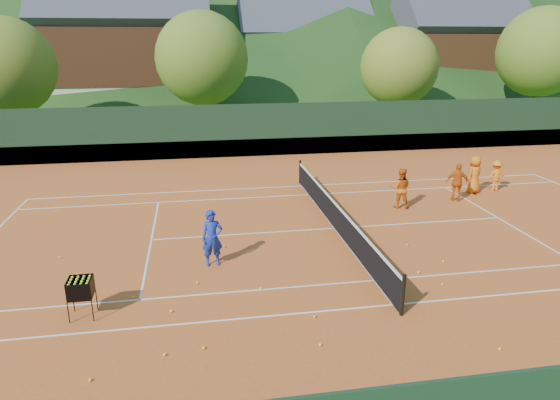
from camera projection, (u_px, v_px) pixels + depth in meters
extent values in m
plane|color=#2D551A|center=(335.00, 229.00, 17.86)|extent=(400.00, 400.00, 0.00)
cube|color=#B7521D|center=(335.00, 228.00, 17.85)|extent=(40.00, 24.00, 0.02)
imported|color=#182D9F|center=(212.00, 238.00, 14.70)|extent=(0.66, 0.46, 1.72)
imported|color=#D35C12|center=(401.00, 188.00, 19.83)|extent=(0.95, 0.85, 1.62)
imported|color=#CF5A12|center=(458.00, 183.00, 20.63)|extent=(1.01, 0.75, 1.60)
imported|color=orange|center=(475.00, 175.00, 21.72)|extent=(0.95, 0.80, 1.65)
imported|color=orange|center=(496.00, 176.00, 22.10)|extent=(0.90, 0.53, 1.38)
sphere|color=#DDF328|center=(419.00, 272.00, 14.40)|extent=(0.07, 0.07, 0.07)
sphere|color=#DDF328|center=(261.00, 288.00, 13.49)|extent=(0.07, 0.07, 0.07)
sphere|color=#DDF328|center=(443.00, 284.00, 13.71)|extent=(0.07, 0.07, 0.07)
sphere|color=#DDF328|center=(320.00, 345.00, 10.99)|extent=(0.07, 0.07, 0.07)
sphere|color=#DDF328|center=(133.00, 297.00, 13.01)|extent=(0.07, 0.07, 0.07)
sphere|color=#DDF328|center=(60.00, 257.00, 15.38)|extent=(0.07, 0.07, 0.07)
sphere|color=#DDF328|center=(197.00, 283.00, 13.79)|extent=(0.07, 0.07, 0.07)
sphere|color=#DDF328|center=(315.00, 316.00, 12.11)|extent=(0.07, 0.07, 0.07)
sphere|color=#DDF328|center=(211.00, 248.00, 16.10)|extent=(0.07, 0.07, 0.07)
sphere|color=#DDF328|center=(224.00, 246.00, 16.21)|extent=(0.07, 0.07, 0.07)
sphere|color=#DDF328|center=(78.00, 274.00, 14.28)|extent=(0.07, 0.07, 0.07)
sphere|color=#DDF328|center=(171.00, 311.00, 12.34)|extent=(0.07, 0.07, 0.07)
sphere|color=#DDF328|center=(500.00, 349.00, 10.84)|extent=(0.07, 0.07, 0.07)
sphere|color=#DDF328|center=(204.00, 348.00, 10.88)|extent=(0.07, 0.07, 0.07)
sphere|color=#DDF328|center=(407.00, 245.00, 16.33)|extent=(0.07, 0.07, 0.07)
sphere|color=#DDF328|center=(164.00, 355.00, 10.64)|extent=(0.07, 0.07, 0.07)
sphere|color=#DDF328|center=(443.00, 261.00, 15.11)|extent=(0.07, 0.07, 0.07)
sphere|color=#DDF328|center=(90.00, 380.00, 9.85)|extent=(0.07, 0.07, 0.07)
cube|color=white|center=(393.00, 305.00, 12.71)|extent=(23.77, 0.06, 0.00)
cube|color=white|center=(302.00, 186.00, 22.99)|extent=(23.77, 0.06, 0.00)
cube|color=silver|center=(375.00, 280.00, 13.99)|extent=(23.77, 0.06, 0.00)
cube|color=white|center=(309.00, 195.00, 21.71)|extent=(23.77, 0.06, 0.00)
cube|color=white|center=(151.00, 240.00, 16.81)|extent=(0.06, 8.23, 0.00)
cube|color=white|center=(498.00, 218.00, 18.89)|extent=(0.06, 8.23, 0.00)
cube|color=white|center=(335.00, 228.00, 17.85)|extent=(12.80, 0.06, 0.00)
cube|color=white|center=(335.00, 228.00, 17.85)|extent=(0.06, 10.97, 0.00)
cube|color=black|center=(335.00, 216.00, 17.71)|extent=(0.03, 11.97, 0.90)
cube|color=white|center=(336.00, 204.00, 17.57)|extent=(0.05, 11.97, 0.06)
cylinder|color=black|center=(403.00, 295.00, 12.07)|extent=(0.10, 0.10, 1.10)
cylinder|color=black|center=(300.00, 172.00, 23.29)|extent=(0.10, 0.10, 1.10)
cube|color=black|center=(279.00, 130.00, 28.64)|extent=(40.00, 0.05, 3.00)
cube|color=#185423|center=(279.00, 147.00, 28.95)|extent=(40.40, 0.05, 1.00)
cylinder|color=black|center=(68.00, 313.00, 11.81)|extent=(0.02, 0.02, 0.55)
cylinder|color=black|center=(93.00, 311.00, 11.89)|extent=(0.02, 0.02, 0.55)
cylinder|color=black|center=(73.00, 302.00, 12.32)|extent=(0.02, 0.02, 0.55)
cylinder|color=black|center=(97.00, 300.00, 12.41)|extent=(0.02, 0.02, 0.55)
cube|color=black|center=(82.00, 296.00, 12.02)|extent=(0.55, 0.55, 0.02)
cube|color=black|center=(78.00, 293.00, 11.70)|extent=(0.55, 0.02, 0.45)
cube|color=black|center=(83.00, 282.00, 12.21)|extent=(0.55, 0.02, 0.45)
cube|color=black|center=(68.00, 289.00, 11.91)|extent=(0.02, 0.55, 0.45)
cube|color=black|center=(92.00, 287.00, 12.00)|extent=(0.02, 0.55, 0.45)
sphere|color=#CCE526|center=(68.00, 285.00, 11.67)|extent=(0.07, 0.07, 0.07)
sphere|color=#CCE526|center=(70.00, 282.00, 11.80)|extent=(0.07, 0.07, 0.07)
sphere|color=#CCE526|center=(71.00, 280.00, 11.93)|extent=(0.07, 0.07, 0.07)
sphere|color=#CCE526|center=(72.00, 277.00, 12.05)|extent=(0.07, 0.07, 0.07)
sphere|color=#CCE526|center=(75.00, 285.00, 11.69)|extent=(0.07, 0.07, 0.07)
sphere|color=#CCE526|center=(76.00, 282.00, 11.82)|extent=(0.07, 0.07, 0.07)
sphere|color=#CCE526|center=(77.00, 279.00, 11.95)|extent=(0.07, 0.07, 0.07)
sphere|color=#CCE526|center=(78.00, 277.00, 12.08)|extent=(0.07, 0.07, 0.07)
sphere|color=#CCE526|center=(81.00, 284.00, 11.71)|extent=(0.07, 0.07, 0.07)
sphere|color=#CCE526|center=(82.00, 282.00, 11.84)|extent=(0.07, 0.07, 0.07)
sphere|color=#CCE526|center=(83.00, 279.00, 11.97)|extent=(0.07, 0.07, 0.07)
sphere|color=#CCE526|center=(84.00, 276.00, 12.10)|extent=(0.07, 0.07, 0.07)
sphere|color=#CCE526|center=(87.00, 284.00, 11.74)|extent=(0.07, 0.07, 0.07)
sphere|color=#CCE526|center=(88.00, 281.00, 11.86)|extent=(0.07, 0.07, 0.07)
sphere|color=#CCE526|center=(89.00, 279.00, 11.99)|extent=(0.07, 0.07, 0.07)
sphere|color=#CCE526|center=(90.00, 276.00, 12.12)|extent=(0.07, 0.07, 0.07)
cube|color=beige|center=(133.00, 99.00, 43.92)|extent=(12.00, 9.00, 2.88)
cube|color=#341B0E|center=(129.00, 56.00, 42.79)|extent=(12.24, 9.18, 4.48)
cube|color=#43434B|center=(126.00, 20.00, 41.92)|extent=(13.80, 9.93, 9.93)
cube|color=beige|center=(301.00, 93.00, 50.32)|extent=(11.00, 8.00, 2.52)
cube|color=#3B1F10|center=(301.00, 60.00, 49.33)|extent=(11.22, 8.16, 3.92)
cube|color=#43434B|center=(301.00, 33.00, 48.54)|extent=(12.65, 8.82, 8.82)
cube|color=beige|center=(449.00, 94.00, 48.81)|extent=(10.00, 8.00, 2.70)
cube|color=#361E0E|center=(453.00, 57.00, 47.75)|extent=(10.20, 8.16, 4.20)
cube|color=#424149|center=(456.00, 28.00, 46.92)|extent=(11.50, 8.82, 8.82)
cylinder|color=#412A1A|center=(15.00, 124.00, 31.73)|extent=(0.36, 0.36, 2.70)
sphere|color=#4B6E1D|center=(6.00, 66.00, 30.64)|extent=(6.00, 6.00, 6.00)
cylinder|color=#432C1A|center=(205.00, 113.00, 35.52)|extent=(0.36, 0.36, 2.88)
sphere|color=#44711E|center=(202.00, 58.00, 34.36)|extent=(6.40, 6.40, 6.40)
cylinder|color=#3F2819|center=(396.00, 113.00, 36.90)|extent=(0.36, 0.36, 2.52)
sphere|color=#56761F|center=(399.00, 67.00, 35.89)|extent=(5.60, 5.60, 5.60)
cylinder|color=#3C2718|center=(534.00, 104.00, 39.70)|extent=(0.36, 0.36, 3.06)
sphere|color=#46721E|center=(542.00, 52.00, 38.47)|extent=(6.80, 6.80, 6.80)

